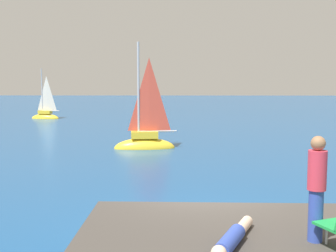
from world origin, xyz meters
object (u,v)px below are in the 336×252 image
at_px(sailboat_far, 45,116).
at_px(person_sunbather, 232,238).
at_px(sailboat_near, 145,142).
at_px(person_standing, 317,186).

height_order(sailboat_far, person_sunbather, sailboat_far).
distance_m(sailboat_near, person_standing, 15.81).
xyz_separation_m(sailboat_near, person_standing, (3.57, -15.32, 1.56)).
distance_m(person_sunbather, person_standing, 1.50).
bearing_deg(sailboat_near, person_sunbather, 92.06).
bearing_deg(person_standing, sailboat_near, 177.10).
relative_size(sailboat_far, person_sunbather, 2.83).
bearing_deg(person_sunbather, sailboat_far, 43.30).
relative_size(person_sunbather, person_standing, 1.03).
xyz_separation_m(sailboat_far, person_standing, (13.19, -31.54, 1.62)).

